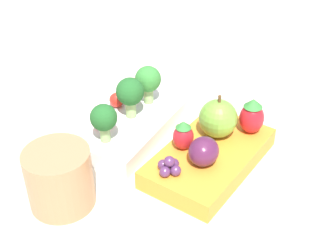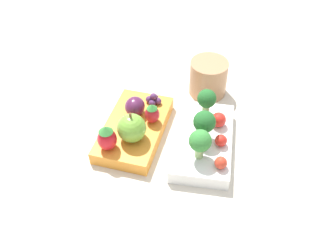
# 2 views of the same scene
# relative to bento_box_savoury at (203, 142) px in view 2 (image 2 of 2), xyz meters

# --- Properties ---
(ground_plane) EXTENTS (4.00, 4.00, 0.00)m
(ground_plane) POSITION_rel_bento_box_savoury_xyz_m (0.01, -0.06, -0.01)
(ground_plane) COLOR beige
(bento_box_savoury) EXTENTS (0.19, 0.12, 0.03)m
(bento_box_savoury) POSITION_rel_bento_box_savoury_xyz_m (0.00, 0.00, 0.00)
(bento_box_savoury) COLOR white
(bento_box_savoury) RESTS_ON ground_plane
(bento_box_fruit) EXTENTS (0.18, 0.11, 0.03)m
(bento_box_fruit) POSITION_rel_bento_box_savoury_xyz_m (0.00, -0.13, -0.00)
(bento_box_fruit) COLOR orange
(bento_box_fruit) RESTS_ON ground_plane
(broccoli_floret_0) EXTENTS (0.04, 0.04, 0.05)m
(broccoli_floret_0) POSITION_rel_bento_box_savoury_xyz_m (-0.06, -0.01, 0.05)
(broccoli_floret_0) COLOR #93B770
(broccoli_floret_0) RESTS_ON bento_box_savoury
(broccoli_floret_1) EXTENTS (0.04, 0.04, 0.06)m
(broccoli_floret_1) POSITION_rel_bento_box_savoury_xyz_m (0.05, 0.00, 0.05)
(broccoli_floret_1) COLOR #93B770
(broccoli_floret_1) RESTS_ON bento_box_savoury
(broccoli_floret_2) EXTENTS (0.04, 0.04, 0.06)m
(broccoli_floret_2) POSITION_rel_bento_box_savoury_xyz_m (0.00, 0.00, 0.05)
(broccoli_floret_2) COLOR #93B770
(broccoli_floret_2) RESTS_ON bento_box_savoury
(cherry_tomato_0) EXTENTS (0.02, 0.02, 0.02)m
(cherry_tomato_0) POSITION_rel_bento_box_savoury_xyz_m (0.02, 0.03, 0.02)
(cherry_tomato_0) COLOR red
(cherry_tomato_0) RESTS_ON bento_box_savoury
(cherry_tomato_1) EXTENTS (0.03, 0.03, 0.03)m
(cherry_tomato_1) POSITION_rel_bento_box_savoury_xyz_m (-0.04, 0.02, 0.03)
(cherry_tomato_1) COLOR red
(cherry_tomato_1) RESTS_ON bento_box_savoury
(cherry_tomato_2) EXTENTS (0.02, 0.02, 0.02)m
(cherry_tomato_2) POSITION_rel_bento_box_savoury_xyz_m (0.06, 0.04, 0.02)
(cherry_tomato_2) COLOR red
(cherry_tomato_2) RESTS_ON bento_box_savoury
(apple) EXTENTS (0.05, 0.05, 0.06)m
(apple) POSITION_rel_bento_box_savoury_xyz_m (0.04, -0.12, 0.04)
(apple) COLOR #70A838
(apple) RESTS_ON bento_box_fruit
(strawberry_0) EXTENTS (0.03, 0.03, 0.05)m
(strawberry_0) POSITION_rel_bento_box_savoury_xyz_m (0.07, -0.15, 0.04)
(strawberry_0) COLOR red
(strawberry_0) RESTS_ON bento_box_fruit
(strawberry_1) EXTENTS (0.03, 0.03, 0.04)m
(strawberry_1) POSITION_rel_bento_box_savoury_xyz_m (-0.01, -0.10, 0.03)
(strawberry_1) COLOR red
(strawberry_1) RESTS_ON bento_box_fruit
(plum) EXTENTS (0.04, 0.04, 0.04)m
(plum) POSITION_rel_bento_box_savoury_xyz_m (-0.03, -0.14, 0.03)
(plum) COLOR #511E42
(plum) RESTS_ON bento_box_fruit
(grape_cluster) EXTENTS (0.03, 0.03, 0.02)m
(grape_cluster) POSITION_rel_bento_box_savoury_xyz_m (-0.06, -0.11, 0.02)
(grape_cluster) COLOR #562D5B
(grape_cluster) RESTS_ON bento_box_fruit
(drinking_cup) EXTENTS (0.08, 0.08, 0.07)m
(drinking_cup) POSITION_rel_bento_box_savoury_xyz_m (-0.16, -0.02, 0.02)
(drinking_cup) COLOR tan
(drinking_cup) RESTS_ON ground_plane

